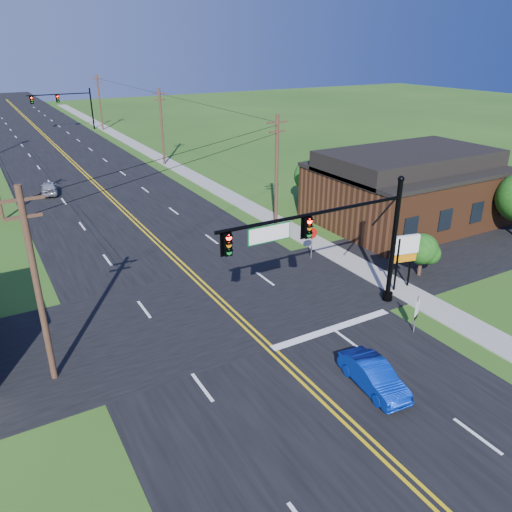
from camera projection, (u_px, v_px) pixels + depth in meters
ground at (363, 442)px, 19.01m from camera, size 260.00×260.00×0.00m
road_main at (80, 170)px, 58.81m from camera, size 16.00×220.00×0.04m
road_cross at (223, 307)px, 28.56m from camera, size 70.00×10.00×0.04m
sidewalk at (196, 178)px, 55.64m from camera, size 2.00×160.00×0.08m
signal_mast_main at (331, 239)px, 25.48m from camera, size 11.30×0.60×7.48m
signal_mast_far at (64, 103)px, 82.92m from camera, size 10.98×0.60×7.48m
brick_building at (405, 194)px, 41.56m from camera, size 14.20×11.20×4.70m
utility_pole_left_a at (37, 285)px, 20.76m from camera, size 1.80×0.28×9.00m
utility_pole_right_a at (277, 170)px, 39.14m from camera, size 1.80×0.28×9.00m
utility_pole_right_b at (162, 126)px, 59.83m from camera, size 1.80×0.28×9.00m
utility_pole_right_c at (100, 102)px, 83.71m from camera, size 1.80×0.28×9.00m
tree_right_back at (310, 176)px, 46.00m from camera, size 3.00×3.00×4.10m
shrub_corner at (422, 249)px, 31.79m from camera, size 2.00×2.00×2.86m
blue_car at (374, 376)px, 21.70m from camera, size 1.68×3.90×1.25m
distant_car at (49, 188)px, 49.45m from camera, size 2.05×4.01×1.31m
route_sign at (417, 312)px, 25.64m from camera, size 0.50×0.25×2.15m
stop_sign at (312, 237)px, 34.35m from camera, size 0.82×0.09×2.31m
pylon_sign at (405, 250)px, 29.77m from camera, size 1.71×0.59×3.50m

